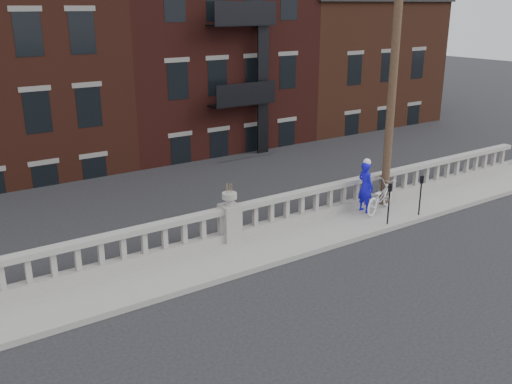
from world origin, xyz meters
TOP-DOWN VIEW (x-y plane):
  - ground at (0.00, 0.00)m, footprint 120.00×120.00m
  - sidewalk at (0.00, 3.00)m, footprint 32.00×2.20m
  - balustrade at (0.00, 3.95)m, footprint 28.00×0.34m
  - planter_pedestal at (0.00, 3.95)m, footprint 0.55×0.55m
  - lower_level at (0.56, 23.04)m, footprint 80.00×44.00m
  - utility_pole at (6.20, 3.60)m, footprint 1.60×0.28m
  - parking_meter_b at (4.84, 2.15)m, footprint 0.10×0.09m
  - parking_meter_c at (6.34, 2.15)m, footprint 0.10×0.09m
  - bicycle at (5.51, 3.16)m, footprint 2.05×1.32m
  - cyclist at (5.06, 3.43)m, footprint 0.43×0.65m

SIDE VIEW (x-z plane):
  - ground at x=0.00m, z-range 0.00..0.00m
  - sidewalk at x=0.00m, z-range 0.00..0.15m
  - balustrade at x=0.00m, z-range 0.13..1.16m
  - bicycle at x=5.51m, z-range 0.15..1.17m
  - planter_pedestal at x=0.00m, z-range -0.05..1.71m
  - parking_meter_b at x=4.84m, z-range 0.32..1.68m
  - parking_meter_c at x=6.34m, z-range 0.32..1.68m
  - cyclist at x=5.06m, z-range 0.15..1.90m
  - lower_level at x=0.56m, z-range -7.77..13.03m
  - utility_pole at x=6.20m, z-range 0.24..10.24m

